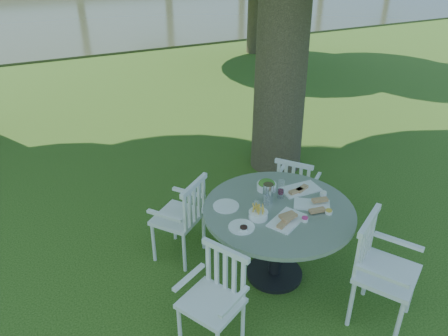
{
  "coord_description": "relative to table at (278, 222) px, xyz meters",
  "views": [
    {
      "loc": [
        -1.76,
        -3.49,
        3.07
      ],
      "look_at": [
        0.0,
        0.2,
        0.85
      ],
      "focal_mm": 35.0,
      "sensor_mm": 36.0,
      "label": 1
    }
  ],
  "objects": [
    {
      "name": "ground",
      "position": [
        -0.16,
        0.66,
        -0.65
      ],
      "size": [
        140.0,
        140.0,
        0.0
      ],
      "primitive_type": "plane",
      "color": "#1E3E0C",
      "rests_on": "ground"
    },
    {
      "name": "table",
      "position": [
        0.0,
        0.0,
        0.0
      ],
      "size": [
        1.41,
        1.41,
        0.81
      ],
      "color": "black",
      "rests_on": "ground"
    },
    {
      "name": "chair_ne",
      "position": [
        0.66,
        0.69,
        -0.15
      ],
      "size": [
        0.59,
        0.59,
        0.86
      ],
      "rotation": [
        0.0,
        0.0,
        -4.03
      ],
      "color": "white",
      "rests_on": "ground"
    },
    {
      "name": "chair_nw",
      "position": [
        -0.69,
        0.64,
        -0.1
      ],
      "size": [
        0.64,
        0.64,
        0.93
      ],
      "rotation": [
        0.0,
        0.0,
        -2.47
      ],
      "color": "white",
      "rests_on": "ground"
    },
    {
      "name": "chair_sw",
      "position": [
        -0.84,
        -0.45,
        -0.13
      ],
      "size": [
        0.58,
        0.59,
        0.89
      ],
      "rotation": [
        0.0,
        0.0,
        -1.07
      ],
      "color": "white",
      "rests_on": "ground"
    },
    {
      "name": "chair_se",
      "position": [
        0.49,
        -0.8,
        -0.06
      ],
      "size": [
        0.68,
        0.67,
        1.01
      ],
      "rotation": [
        0.0,
        0.0,
        0.54
      ],
      "color": "white",
      "rests_on": "ground"
    },
    {
      "name": "tableware",
      "position": [
        -0.02,
        0.09,
        0.19
      ],
      "size": [
        1.13,
        0.83,
        0.2
      ],
      "color": "white",
      "rests_on": "table"
    }
  ]
}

